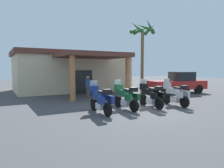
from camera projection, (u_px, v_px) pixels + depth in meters
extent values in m
plane|color=#424244|center=(136.00, 108.00, 11.81)|extent=(80.00, 80.00, 0.00)
cube|color=beige|center=(71.00, 74.00, 21.80)|extent=(10.92, 6.55, 3.46)
cube|color=#1E2328|center=(83.00, 82.00, 19.00)|extent=(1.80, 0.12, 2.10)
cube|color=brown|center=(92.00, 55.00, 16.99)|extent=(5.42, 4.42, 0.35)
cylinder|color=#B27042|center=(72.00, 78.00, 14.45)|extent=(0.39, 0.39, 3.15)
cylinder|color=#B27042|center=(128.00, 77.00, 16.68)|extent=(0.39, 0.39, 3.15)
cube|color=brown|center=(71.00, 55.00, 21.66)|extent=(11.33, 6.95, 0.44)
cylinder|color=black|center=(94.00, 105.00, 11.17)|extent=(0.15, 0.66, 0.66)
cylinder|color=black|center=(108.00, 109.00, 9.82)|extent=(0.15, 0.66, 0.66)
cube|color=silver|center=(101.00, 106.00, 10.47)|extent=(0.32, 0.56, 0.32)
cube|color=navy|center=(99.00, 96.00, 10.56)|extent=(0.31, 1.15, 0.34)
cube|color=black|center=(102.00, 92.00, 10.24)|extent=(0.29, 0.60, 0.10)
cube|color=navy|center=(94.00, 89.00, 11.09)|extent=(0.44, 0.24, 0.36)
cube|color=#B2BCC6|center=(93.00, 84.00, 11.14)|extent=(0.40, 0.12, 0.36)
cube|color=navy|center=(101.00, 100.00, 9.79)|extent=(0.18, 0.44, 0.36)
cube|color=navy|center=(111.00, 100.00, 10.04)|extent=(0.18, 0.44, 0.36)
cube|color=black|center=(107.00, 92.00, 9.80)|extent=(0.36, 0.32, 0.22)
cylinder|color=black|center=(118.00, 102.00, 12.16)|extent=(0.16, 0.66, 0.66)
cylinder|color=black|center=(134.00, 106.00, 10.83)|extent=(0.16, 0.66, 0.66)
cube|color=silver|center=(126.00, 103.00, 11.47)|extent=(0.34, 0.57, 0.32)
cube|color=#19512D|center=(124.00, 93.00, 11.57)|extent=(0.34, 1.16, 0.34)
cube|color=black|center=(128.00, 90.00, 11.25)|extent=(0.30, 0.61, 0.10)
cube|color=#19512D|center=(118.00, 88.00, 12.09)|extent=(0.45, 0.25, 0.36)
cube|color=#B2BCC6|center=(118.00, 83.00, 12.13)|extent=(0.40, 0.13, 0.36)
cube|color=#19512D|center=(128.00, 97.00, 10.80)|extent=(0.19, 0.45, 0.36)
cube|color=#19512D|center=(136.00, 97.00, 11.06)|extent=(0.19, 0.45, 0.36)
cube|color=black|center=(134.00, 89.00, 10.81)|extent=(0.37, 0.33, 0.22)
cylinder|color=black|center=(143.00, 100.00, 12.88)|extent=(0.18, 0.67, 0.66)
cylinder|color=black|center=(159.00, 104.00, 11.49)|extent=(0.18, 0.67, 0.66)
cube|color=silver|center=(151.00, 101.00, 12.16)|extent=(0.35, 0.58, 0.32)
cube|color=black|center=(150.00, 92.00, 12.26)|extent=(0.36, 1.16, 0.34)
cube|color=black|center=(153.00, 89.00, 11.93)|extent=(0.31, 0.61, 0.10)
cube|color=black|center=(144.00, 87.00, 12.81)|extent=(0.45, 0.26, 0.36)
cube|color=#B2BCC6|center=(143.00, 82.00, 12.86)|extent=(0.41, 0.14, 0.36)
cube|color=black|center=(154.00, 96.00, 11.48)|extent=(0.20, 0.45, 0.36)
cube|color=black|center=(161.00, 95.00, 11.70)|extent=(0.20, 0.45, 0.36)
cube|color=black|center=(159.00, 88.00, 11.47)|extent=(0.38, 0.34, 0.22)
cylinder|color=black|center=(167.00, 99.00, 13.43)|extent=(0.18, 0.67, 0.66)
cylinder|color=black|center=(184.00, 102.00, 12.03)|extent=(0.18, 0.67, 0.66)
cube|color=silver|center=(175.00, 100.00, 12.71)|extent=(0.36, 0.58, 0.32)
cube|color=#B2B2B7|center=(174.00, 91.00, 12.80)|extent=(0.37, 1.17, 0.34)
cube|color=black|center=(178.00, 88.00, 12.47)|extent=(0.32, 0.62, 0.10)
cube|color=#B2B2B7|center=(167.00, 86.00, 13.35)|extent=(0.45, 0.27, 0.36)
cube|color=#B2BCC6|center=(166.00, 81.00, 13.41)|extent=(0.41, 0.14, 0.36)
cube|color=#B2B2B7|center=(179.00, 94.00, 12.03)|extent=(0.21, 0.45, 0.36)
cube|color=#B2B2B7|center=(186.00, 94.00, 12.24)|extent=(0.21, 0.45, 0.36)
cube|color=black|center=(184.00, 87.00, 12.02)|extent=(0.38, 0.34, 0.22)
cylinder|color=brown|center=(88.00, 92.00, 16.28)|extent=(0.14, 0.14, 0.84)
cylinder|color=brown|center=(87.00, 92.00, 16.43)|extent=(0.14, 0.14, 0.84)
cylinder|color=#335999|center=(88.00, 83.00, 16.31)|extent=(0.32, 0.32, 0.60)
cylinder|color=#335999|center=(89.00, 83.00, 16.12)|extent=(0.09, 0.09, 0.57)
cylinder|color=#335999|center=(86.00, 82.00, 16.49)|extent=(0.09, 0.09, 0.57)
sphere|color=tan|center=(88.00, 77.00, 16.27)|extent=(0.23, 0.23, 0.23)
cylinder|color=black|center=(187.00, 88.00, 20.51)|extent=(0.83, 0.40, 0.80)
cylinder|color=black|center=(198.00, 89.00, 18.89)|extent=(0.83, 0.40, 0.80)
cylinder|color=black|center=(156.00, 88.00, 19.51)|extent=(0.83, 0.40, 0.80)
cylinder|color=black|center=(165.00, 90.00, 17.89)|extent=(0.83, 0.40, 0.80)
cube|color=#B2231E|center=(177.00, 85.00, 19.17)|extent=(5.47, 2.90, 0.75)
cube|color=black|center=(182.00, 76.00, 19.26)|extent=(2.11, 2.07, 0.80)
cylinder|color=brown|center=(142.00, 62.00, 19.80)|extent=(0.29, 0.29, 5.79)
cone|color=#236028|center=(150.00, 30.00, 19.93)|extent=(0.43, 1.62, 0.92)
cone|color=#236028|center=(141.00, 30.00, 20.37)|extent=(1.61, 0.98, 0.96)
cone|color=#236028|center=(135.00, 30.00, 20.07)|extent=(1.62, 0.95, 0.96)
cone|color=#236028|center=(137.00, 27.00, 19.08)|extent=(0.60, 1.52, 1.24)
cone|color=#236028|center=(145.00, 28.00, 18.80)|extent=(1.65, 0.88, 0.83)
cone|color=#236028|center=(150.00, 27.00, 19.07)|extent=(1.50, 0.88, 1.26)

